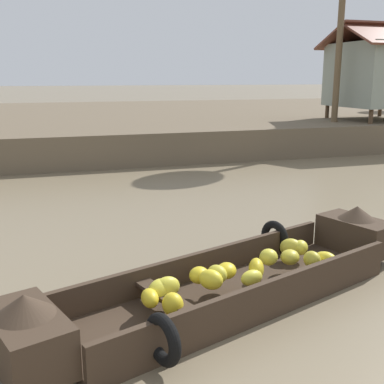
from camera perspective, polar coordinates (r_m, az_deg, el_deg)
ground_plane at (r=11.29m, az=-12.40°, el=-0.73°), size 300.00×300.00×0.00m
riverbank_strip at (r=24.34m, az=-15.52°, el=7.87°), size 160.00×20.00×1.04m
banana_boat at (r=6.03m, az=4.90°, el=-10.46°), size 5.68×2.87×0.82m
stilt_house_mid_right at (r=20.80m, az=21.44°, el=13.06°), size 3.76×3.73×3.76m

